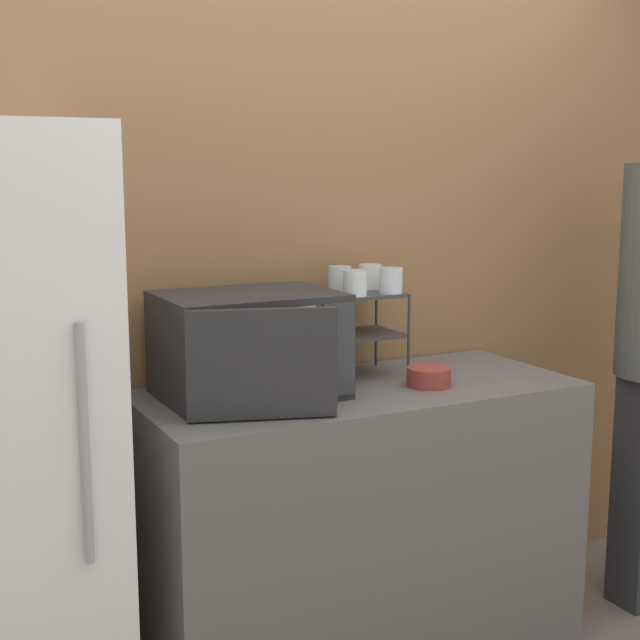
{
  "coord_description": "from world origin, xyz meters",
  "views": [
    {
      "loc": [
        -1.41,
        -2.12,
        1.64
      ],
      "look_at": [
        -0.13,
        0.34,
        1.16
      ],
      "focal_mm": 50.0,
      "sensor_mm": 36.0,
      "label": 1
    }
  ],
  "objects_px": {
    "glass_back_right": "(370,276)",
    "glass_back_left": "(340,279)",
    "dish_rack": "(364,316)",
    "bowl": "(429,377)",
    "glass_front_right": "(391,280)",
    "microwave": "(250,346)",
    "glass_front_left": "(355,283)"
  },
  "relations": [
    {
      "from": "glass_front_left",
      "to": "glass_back_right",
      "type": "distance_m",
      "value": 0.19
    },
    {
      "from": "dish_rack",
      "to": "glass_back_left",
      "type": "height_order",
      "value": "glass_back_left"
    },
    {
      "from": "bowl",
      "to": "glass_front_left",
      "type": "bearing_deg",
      "value": 136.35
    },
    {
      "from": "glass_back_left",
      "to": "dish_rack",
      "type": "bearing_deg",
      "value": -42.37
    },
    {
      "from": "glass_front_right",
      "to": "glass_back_left",
      "type": "height_order",
      "value": "same"
    },
    {
      "from": "microwave",
      "to": "dish_rack",
      "type": "relative_size",
      "value": 1.92
    },
    {
      "from": "glass_back_left",
      "to": "glass_front_left",
      "type": "bearing_deg",
      "value": -94.14
    },
    {
      "from": "bowl",
      "to": "microwave",
      "type": "bearing_deg",
      "value": 166.47
    },
    {
      "from": "glass_back_right",
      "to": "glass_front_right",
      "type": "distance_m",
      "value": 0.13
    },
    {
      "from": "glass_back_right",
      "to": "bowl",
      "type": "distance_m",
      "value": 0.43
    },
    {
      "from": "glass_front_left",
      "to": "bowl",
      "type": "distance_m",
      "value": 0.39
    },
    {
      "from": "microwave",
      "to": "glass_back_left",
      "type": "bearing_deg",
      "value": 21.33
    },
    {
      "from": "glass_back_right",
      "to": "bowl",
      "type": "xyz_separation_m",
      "value": [
        0.05,
        -0.3,
        -0.3
      ]
    },
    {
      "from": "microwave",
      "to": "glass_front_right",
      "type": "height_order",
      "value": "glass_front_right"
    },
    {
      "from": "dish_rack",
      "to": "bowl",
      "type": "xyz_separation_m",
      "value": [
        0.11,
        -0.24,
        -0.18
      ]
    },
    {
      "from": "glass_back_left",
      "to": "bowl",
      "type": "height_order",
      "value": "glass_back_left"
    },
    {
      "from": "dish_rack",
      "to": "glass_back_right",
      "type": "relative_size",
      "value": 3.36
    },
    {
      "from": "glass_back_right",
      "to": "glass_back_left",
      "type": "xyz_separation_m",
      "value": [
        -0.13,
        -0.01,
        0.0
      ]
    },
    {
      "from": "glass_back_right",
      "to": "bowl",
      "type": "height_order",
      "value": "glass_back_right"
    },
    {
      "from": "dish_rack",
      "to": "glass_back_right",
      "type": "height_order",
      "value": "glass_back_right"
    },
    {
      "from": "dish_rack",
      "to": "glass_front_left",
      "type": "height_order",
      "value": "glass_front_left"
    },
    {
      "from": "glass_back_right",
      "to": "glass_back_left",
      "type": "bearing_deg",
      "value": -176.38
    },
    {
      "from": "glass_front_right",
      "to": "microwave",
      "type": "bearing_deg",
      "value": -176.0
    },
    {
      "from": "glass_back_left",
      "to": "microwave",
      "type": "bearing_deg",
      "value": -158.67
    },
    {
      "from": "microwave",
      "to": "glass_front_left",
      "type": "relative_size",
      "value": 6.45
    },
    {
      "from": "glass_back_left",
      "to": "glass_back_right",
      "type": "bearing_deg",
      "value": 3.62
    },
    {
      "from": "glass_back_left",
      "to": "bowl",
      "type": "relative_size",
      "value": 0.59
    },
    {
      "from": "microwave",
      "to": "glass_front_left",
      "type": "height_order",
      "value": "glass_front_left"
    },
    {
      "from": "glass_back_right",
      "to": "glass_back_left",
      "type": "distance_m",
      "value": 0.13
    },
    {
      "from": "glass_back_left",
      "to": "bowl",
      "type": "bearing_deg",
      "value": -59.72
    },
    {
      "from": "microwave",
      "to": "glass_front_right",
      "type": "bearing_deg",
      "value": 4.0
    },
    {
      "from": "glass_front_right",
      "to": "bowl",
      "type": "distance_m",
      "value": 0.35
    }
  ]
}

